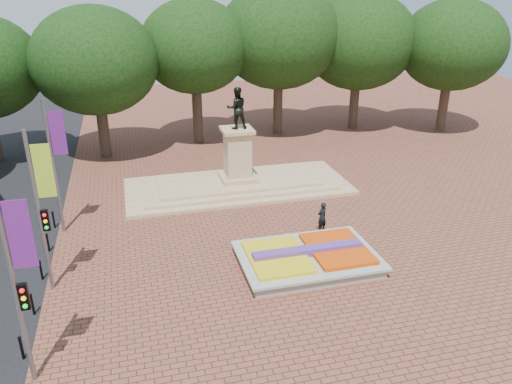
# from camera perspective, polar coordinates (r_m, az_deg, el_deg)

# --- Properties ---
(ground) EXTENTS (90.00, 90.00, 0.00)m
(ground) POSITION_cam_1_polar(r_m,az_deg,el_deg) (24.81, 2.09, -6.31)
(ground) COLOR brown
(ground) RESTS_ON ground
(flower_bed) EXTENTS (6.30, 4.30, 0.91)m
(flower_bed) POSITION_cam_1_polar(r_m,az_deg,el_deg) (23.28, 5.97, -7.47)
(flower_bed) COLOR gray
(flower_bed) RESTS_ON ground
(monument) EXTENTS (14.00, 6.00, 6.40)m
(monument) POSITION_cam_1_polar(r_m,az_deg,el_deg) (31.47, -2.09, 1.97)
(monument) COLOR tan
(monument) RESTS_ON ground
(tree_row_back) EXTENTS (44.80, 8.80, 10.43)m
(tree_row_back) POSITION_cam_1_polar(r_m,az_deg,el_deg) (40.06, -2.15, 15.04)
(tree_row_back) COLOR #33261C
(tree_row_back) RESTS_ON ground
(banner_poles) EXTENTS (0.88, 11.17, 7.00)m
(banner_poles) POSITION_cam_1_polar(r_m,az_deg,el_deg) (21.38, -23.46, -1.72)
(banner_poles) COLOR slate
(banner_poles) RESTS_ON ground
(bollard_row) EXTENTS (0.12, 13.12, 0.98)m
(bollard_row) POSITION_cam_1_polar(r_m,az_deg,el_deg) (22.82, -23.76, -9.75)
(bollard_row) COLOR black
(bollard_row) RESTS_ON ground
(pedestrian) EXTENTS (0.70, 0.60, 1.62)m
(pedestrian) POSITION_cam_1_polar(r_m,az_deg,el_deg) (26.20, 7.55, -2.85)
(pedestrian) COLOR black
(pedestrian) RESTS_ON ground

